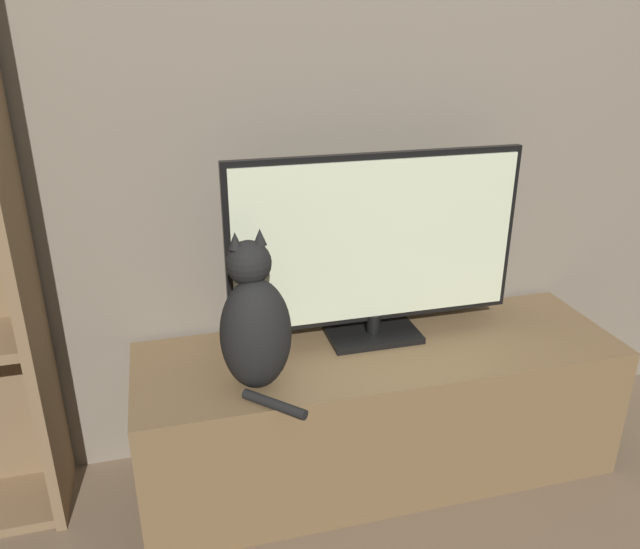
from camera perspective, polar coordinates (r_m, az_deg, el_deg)
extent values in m
cube|color=#756B5B|center=(1.97, 3.60, 19.49)|extent=(4.80, 0.05, 2.60)
cube|color=brown|center=(2.08, 5.36, -12.18)|extent=(1.51, 0.47, 0.45)
cube|color=black|center=(2.01, 4.95, -5.45)|extent=(0.29, 0.17, 0.02)
cylinder|color=black|center=(1.99, 4.99, -4.43)|extent=(0.04, 0.04, 0.06)
cube|color=black|center=(1.89, 5.19, 3.17)|extent=(0.91, 0.02, 0.53)
cube|color=beige|center=(1.88, 5.34, 3.03)|extent=(0.87, 0.01, 0.49)
ellipsoid|color=black|center=(1.70, -5.88, -5.44)|extent=(0.22, 0.21, 0.32)
ellipsoid|color=olive|center=(1.76, -6.55, -5.00)|extent=(0.12, 0.08, 0.18)
sphere|color=black|center=(1.65, -6.54, 1.05)|extent=(0.14, 0.14, 0.12)
cone|color=black|center=(1.61, -7.78, 3.12)|extent=(0.04, 0.04, 0.04)
cone|color=black|center=(1.63, -5.53, 3.46)|extent=(0.04, 0.04, 0.04)
cylinder|color=black|center=(1.67, -4.20, -11.74)|extent=(0.15, 0.16, 0.03)
cube|color=brown|center=(1.82, -26.11, 2.84)|extent=(0.03, 0.28, 1.73)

